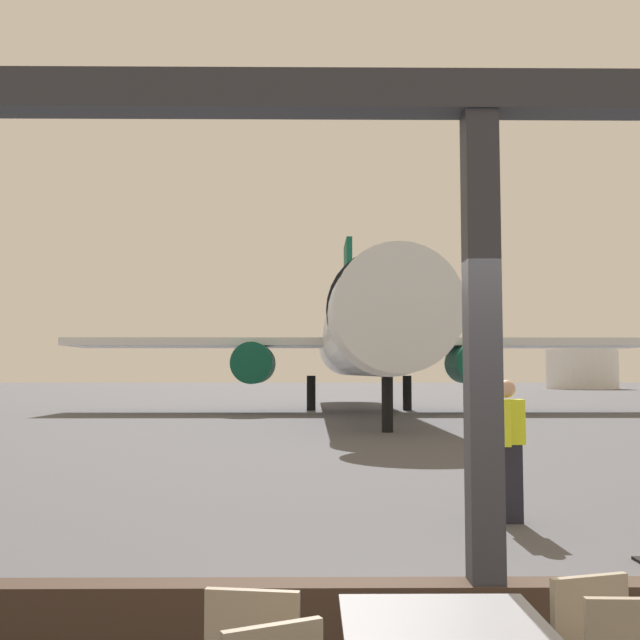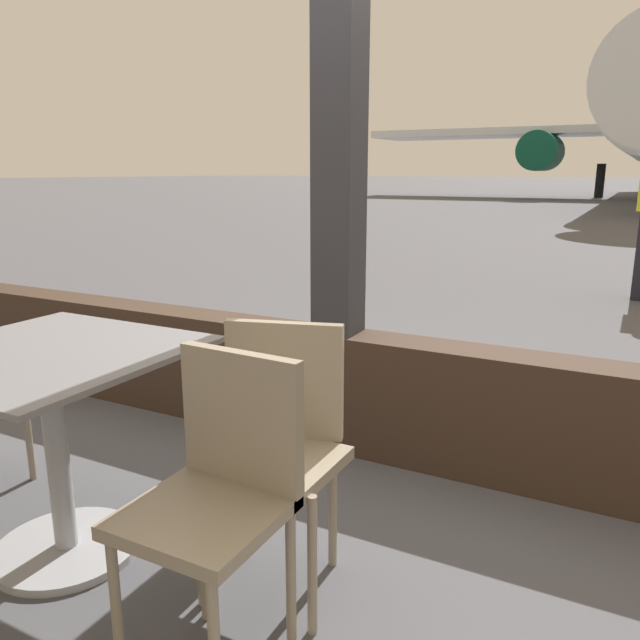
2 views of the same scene
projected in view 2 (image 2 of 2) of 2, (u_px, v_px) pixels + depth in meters
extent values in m
plane|color=#4C4C51|center=(626.00, 194.00, 37.63)|extent=(220.00, 220.00, 0.00)
cube|color=#38281E|center=(338.00, 388.00, 3.12)|extent=(8.26, 0.24, 0.59)
cube|color=#2D2D33|center=(340.00, 92.00, 2.79)|extent=(0.20, 0.20, 3.42)
cube|color=slate|center=(46.00, 353.00, 2.10)|extent=(0.86, 0.86, 0.02)
cylinder|color=#9EA0A5|center=(58.00, 457.00, 2.19)|extent=(0.08, 0.08, 0.75)
cylinder|color=#9EA0A5|center=(67.00, 548.00, 2.27)|extent=(0.52, 0.52, 0.03)
cylinder|color=gray|center=(28.00, 433.00, 2.76)|extent=(0.03, 0.03, 0.44)
cube|color=gray|center=(203.00, 516.00, 1.67)|extent=(0.40, 0.40, 0.04)
cube|color=gray|center=(241.00, 418.00, 1.77)|extent=(0.40, 0.06, 0.39)
cylinder|color=gray|center=(116.00, 605.00, 1.66)|extent=(0.03, 0.03, 0.46)
cylinder|color=gray|center=(291.00, 575.00, 1.78)|extent=(0.03, 0.03, 0.46)
cylinder|color=gray|center=(200.00, 541.00, 1.95)|extent=(0.03, 0.03, 0.46)
cube|color=gray|center=(271.00, 464.00, 1.97)|extent=(0.40, 0.40, 0.04)
cube|color=gray|center=(284.00, 380.00, 2.09)|extent=(0.40, 0.15, 0.40)
cylinder|color=gray|center=(312.00, 566.00, 1.82)|extent=(0.03, 0.03, 0.46)
cylinder|color=gray|center=(204.00, 552.00, 1.89)|extent=(0.03, 0.03, 0.46)
cylinder|color=gray|center=(333.00, 506.00, 2.15)|extent=(0.03, 0.03, 0.46)
cylinder|color=gray|center=(239.00, 497.00, 2.21)|extent=(0.03, 0.03, 0.46)
cube|color=silver|center=(500.00, 133.00, 32.88)|extent=(13.05, 4.20, 0.36)
cylinder|color=#0C4C38|center=(541.00, 151.00, 30.84)|extent=(1.90, 3.20, 1.90)
cylinder|color=black|center=(600.00, 181.00, 32.03)|extent=(0.44, 0.44, 1.72)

